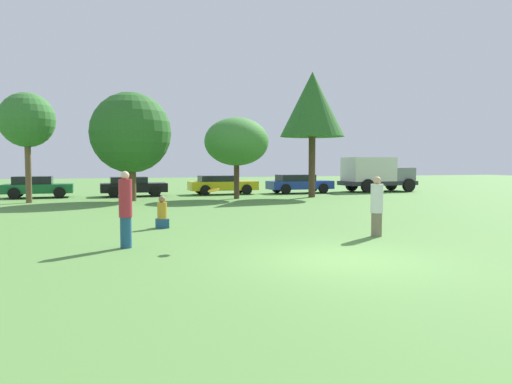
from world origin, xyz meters
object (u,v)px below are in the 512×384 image
Objects in this scene: person_thrower at (126,209)px; bystander_sitting at (162,214)px; parked_car_green at (37,186)px; parked_car_blue at (299,183)px; tree_3 at (312,105)px; tree_0 at (27,121)px; tree_2 at (237,142)px; parked_car_black at (132,186)px; parked_car_yellow at (222,184)px; tree_1 at (131,133)px; person_catcher at (377,206)px; frisbee at (214,190)px; delivery_truck_grey at (376,173)px.

person_thrower reaches higher than bystander_sitting.
parked_car_green is 0.88× the size of parked_car_blue.
parked_car_green is at bearing 164.03° from tree_3.
tree_3 is at bearing 47.81° from bystander_sitting.
tree_0 reaches higher than person_thrower.
tree_2 is 7.51m from parked_car_black.
tree_3 reaches higher than parked_car_green.
tree_3 is at bearing -17.31° from parked_car_green.
tree_2 is 1.04× the size of parked_car_yellow.
tree_3 is at bearing -1.64° from tree_1.
tree_0 reaches higher than person_catcher.
tree_3 is 1.91× the size of parked_car_green.
parked_car_blue is (5.48, 19.13, -0.17)m from person_catcher.
tree_1 is at bearing -66.97° from person_catcher.
frisbee is 20.30m from parked_car_yellow.
parked_car_yellow is (6.11, 3.96, -3.10)m from tree_1.
parked_car_blue is (12.50, 18.92, -0.28)m from person_thrower.
person_thrower is 0.40× the size of tree_2.
tree_0 is 1.27× the size of parked_car_blue.
parked_car_black is 17.45m from delivery_truck_grey.
delivery_truck_grey is (16.48, 19.38, -0.07)m from frisbee.
tree_1 is 1.08× the size of delivery_truck_grey.
bystander_sitting is 13.40m from tree_2.
tree_0 is at bearing 107.17° from person_thrower.
parked_car_yellow is (4.91, 19.69, -0.75)m from frisbee.
frisbee is 0.29× the size of bystander_sitting.
frisbee is 4.09m from bystander_sitting.
frisbee is at bearing 3.98° from person_catcher.
parked_car_black is at bearing 86.19° from tree_1.
delivery_truck_grey is at bearing 17.80° from tree_2.
tree_1 is at bearing 178.36° from tree_3.
frisbee is at bearing -107.20° from tree_2.
person_thrower reaches higher than parked_car_blue.
tree_0 is 5.33m from tree_1.
parked_car_green is at bearing 176.22° from parked_car_blue.
parked_car_green is (-5.71, 16.17, 0.25)m from bystander_sitting.
parked_car_yellow is at bearing 89.04° from tree_2.
person_thrower is at bearing -78.66° from parked_car_green.
tree_3 reaches higher than tree_2.
tree_0 is 7.52m from parked_car_black.
person_thrower is 3.74m from bystander_sitting.
parked_car_blue is at bearing 33.78° from tree_2.
tree_3 reaches higher than parked_car_black.
tree_1 is at bearing -148.36° from parked_car_yellow.
tree_2 is at bearing -0.80° from tree_1.
parked_car_black is (-5.81, 19.39, -0.21)m from person_catcher.
parked_car_blue is (10.34, 19.32, -0.74)m from frisbee.
delivery_truck_grey is (22.98, 3.29, -2.99)m from tree_0.
frisbee is 25.44m from delivery_truck_grey.
delivery_truck_grey is (17.69, 3.65, -2.42)m from tree_1.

